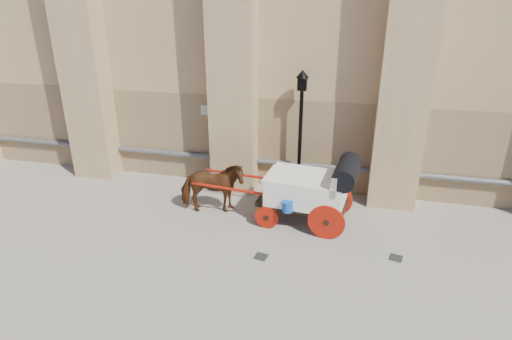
# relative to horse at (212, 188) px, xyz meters

# --- Properties ---
(ground) EXTENTS (90.00, 90.00, 0.00)m
(ground) POSITION_rel_horse_xyz_m (1.22, -1.82, -0.80)
(ground) COLOR gray
(ground) RESTS_ON ground
(horse) EXTENTS (2.05, 1.28, 1.60)m
(horse) POSITION_rel_horse_xyz_m (0.00, 0.00, 0.00)
(horse) COLOR #572C15
(horse) RESTS_ON ground
(carriage) EXTENTS (4.79, 1.78, 2.05)m
(carriage) POSITION_rel_horse_xyz_m (2.93, 0.03, 0.30)
(carriage) COLOR black
(carriage) RESTS_ON ground
(street_lamp) EXTENTS (0.38, 0.38, 4.02)m
(street_lamp) POSITION_rel_horse_xyz_m (2.32, 1.76, 1.35)
(street_lamp) COLOR black
(street_lamp) RESTS_ON ground
(drain_grate_near) EXTENTS (0.37, 0.37, 0.01)m
(drain_grate_near) POSITION_rel_horse_xyz_m (1.91, -1.96, -0.80)
(drain_grate_near) COLOR black
(drain_grate_near) RESTS_ON ground
(drain_grate_far) EXTENTS (0.38, 0.38, 0.01)m
(drain_grate_far) POSITION_rel_horse_xyz_m (5.26, -1.25, -0.80)
(drain_grate_far) COLOR black
(drain_grate_far) RESTS_ON ground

